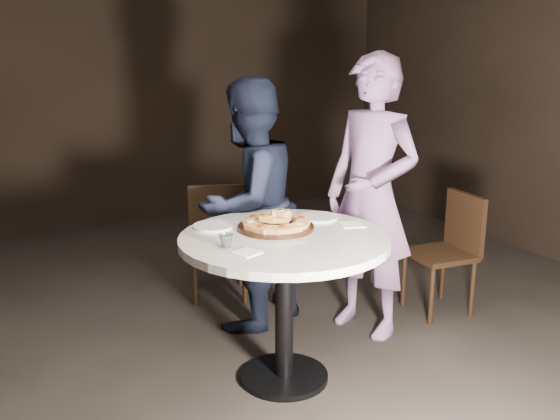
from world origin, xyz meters
The scene contains 13 objects.
floor centered at (0.00, 0.00, 0.00)m, with size 7.00×7.00×0.00m, color black.
table centered at (-0.03, -0.14, 0.68)m, with size 1.46×1.46×0.84m.
serving_board centered at (-0.01, 0.00, 0.85)m, with size 0.42×0.42×0.02m, color black.
focaccia_pile centered at (-0.01, 0.00, 0.89)m, with size 0.38×0.37×0.10m.
plate_left centered at (-0.31, 0.18, 0.85)m, with size 0.23×0.23×0.01m, color white.
plate_right centered at (0.30, 0.08, 0.85)m, with size 0.23×0.23×0.01m, color white.
water_glass centered at (-0.38, -0.18, 0.87)m, with size 0.07×0.07×0.07m, color silver.
napkin_near centered at (-0.33, -0.31, 0.84)m, with size 0.12×0.12×0.01m, color white.
napkin_far centered at (0.40, -0.13, 0.84)m, with size 0.13×0.13×0.01m, color white.
chair_far centered at (0.07, 1.08, 0.51)m, with size 0.53×0.55×0.89m.
chair_right centered at (1.44, 0.18, 0.48)m, with size 0.44×0.43×0.84m.
diner_navy centered at (0.10, 0.63, 0.82)m, with size 0.79×0.62×1.63m, color black.
diner_teal centered at (0.76, 0.19, 0.89)m, with size 0.65×0.43×1.79m, color slate.
Camera 1 is at (-1.51, -2.92, 1.81)m, focal length 40.00 mm.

